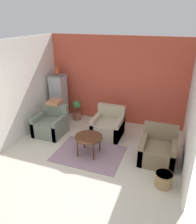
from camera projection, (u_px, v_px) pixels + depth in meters
ground_plane at (72, 182)px, 4.62m from camera, size 20.00×20.00×0.00m
wall_back_accent at (116, 81)px, 6.88m from camera, size 4.48×0.06×2.73m
wall_left at (25, 88)px, 6.18m from camera, size 0.06×3.23×2.73m
wall_right at (193, 109)px, 4.76m from camera, size 0.06×3.23×2.73m
area_rug at (89, 154)px, 5.57m from camera, size 1.70×1.29×0.01m
coffee_table at (89, 138)px, 5.39m from camera, size 0.69×0.69×0.51m
armchair_left at (51, 125)px, 6.45m from camera, size 0.82×0.81×0.85m
armchair_right at (158, 150)px, 5.21m from camera, size 0.82×0.81×0.85m
armchair_middle at (108, 126)px, 6.36m from camera, size 0.82×0.81×0.85m
birdcage at (59, 97)px, 7.31m from camera, size 0.47×0.47×1.50m
parrot at (57, 71)px, 6.97m from camera, size 0.13×0.23×0.27m
potted_plant at (77, 109)px, 7.33m from camera, size 0.28×0.26×0.67m
wicker_basket at (164, 179)px, 4.45m from camera, size 0.36×0.36×0.31m
throw_pillow at (54, 102)px, 6.46m from camera, size 0.37×0.37×0.10m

